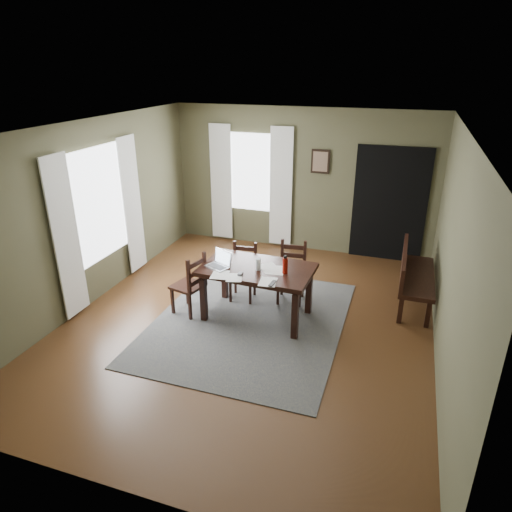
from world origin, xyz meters
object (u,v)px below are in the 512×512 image
(dining_table, at_px, (257,274))
(chair_back_right, at_px, (292,273))
(chair_end, at_px, (190,285))
(bench, at_px, (412,273))
(laptop, at_px, (220,262))
(chair_back_left, at_px, (243,272))
(water_bottle, at_px, (285,265))

(dining_table, bearing_deg, chair_back_right, 64.99)
(chair_end, height_order, bench, chair_end)
(bench, bearing_deg, chair_back_right, 105.23)
(chair_back_right, bearing_deg, laptop, -142.68)
(chair_end, relative_size, chair_back_right, 1.00)
(chair_end, xyz_separation_m, chair_back_right, (1.28, 0.87, -0.00))
(laptop, bearing_deg, bench, 49.75)
(bench, bearing_deg, chair_back_left, 104.63)
(chair_back_right, bearing_deg, chair_end, -151.44)
(chair_end, relative_size, bench, 0.62)
(bench, xyz_separation_m, laptop, (-2.59, -1.26, 0.33))
(dining_table, distance_m, chair_back_right, 0.77)
(dining_table, height_order, chair_end, chair_end)
(dining_table, bearing_deg, chair_end, -165.33)
(chair_end, height_order, water_bottle, water_bottle)
(chair_end, xyz_separation_m, chair_back_left, (0.56, 0.70, -0.03))
(dining_table, distance_m, chair_end, 1.00)
(dining_table, relative_size, chair_back_left, 1.80)
(chair_back_left, bearing_deg, laptop, -107.52)
(chair_back_left, relative_size, laptop, 2.22)
(laptop, bearing_deg, chair_back_right, 66.65)
(chair_back_right, distance_m, water_bottle, 0.85)
(chair_back_right, xyz_separation_m, bench, (1.75, 0.48, 0.05))
(chair_back_right, xyz_separation_m, water_bottle, (0.08, -0.72, 0.44))
(water_bottle, bearing_deg, chair_back_left, 145.75)
(dining_table, bearing_deg, laptop, -163.94)
(chair_end, relative_size, laptop, 2.36)
(laptop, bearing_deg, dining_table, 37.72)
(chair_back_left, distance_m, chair_back_right, 0.74)
(laptop, distance_m, water_bottle, 0.93)
(water_bottle, bearing_deg, dining_table, 172.04)
(dining_table, relative_size, water_bottle, 6.20)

